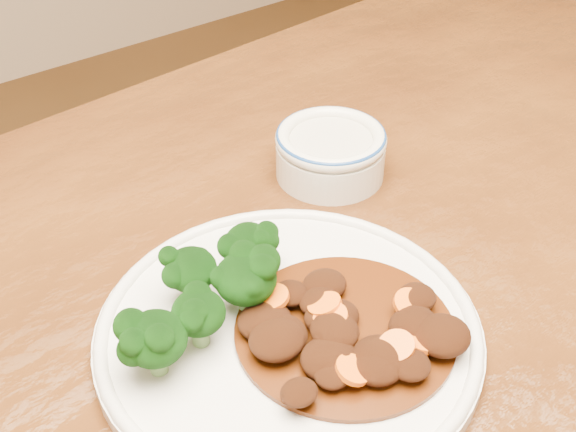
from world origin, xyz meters
TOP-DOWN VIEW (x-y plane):
  - dining_table at (-0.00, 0.00)m, footprint 1.57×1.02m
  - dinner_plate at (-0.01, 0.02)m, footprint 0.30×0.30m
  - broccoli_florets at (-0.06, 0.06)m, footprint 0.16×0.09m
  - mince_stew at (0.01, -0.02)m, footprint 0.17×0.17m
  - dip_bowl at (0.16, 0.18)m, footprint 0.11×0.11m

SIDE VIEW (x-z plane):
  - dining_table at x=0.00m, z-range 0.30..1.05m
  - dinner_plate at x=-0.01m, z-range 0.75..0.77m
  - mince_stew at x=0.01m, z-range 0.76..0.79m
  - dip_bowl at x=0.16m, z-range 0.75..0.80m
  - broccoli_florets at x=-0.06m, z-range 0.77..0.82m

